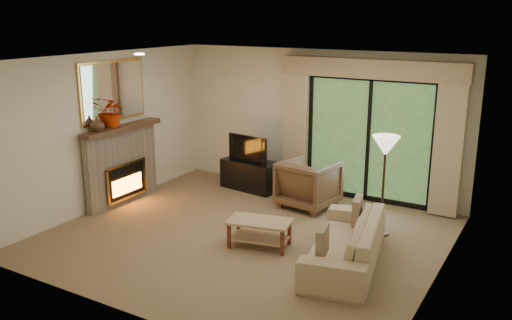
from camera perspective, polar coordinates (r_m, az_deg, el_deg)
The scene contains 22 objects.
floor at distance 8.16m, azimuth -1.07°, elevation -7.96°, with size 5.50×5.50×0.00m, color #886E51.
ceiling at distance 7.53m, azimuth -1.17°, elevation 10.56°, with size 5.50×5.50×0.00m, color white.
wall_back at distance 9.91m, azimuth 6.46°, elevation 4.01°, with size 5.00×5.00×0.00m, color silver.
wall_front at distance 5.85m, azimuth -14.04°, elevation -4.34°, with size 5.00×5.00×0.00m, color silver.
wall_left at distance 9.44m, azimuth -15.54°, elevation 2.98°, with size 5.00×5.00×0.00m, color silver.
wall_right at distance 6.78m, azimuth 19.15°, elevation -2.03°, with size 5.00×5.00×0.00m, color silver.
fireplace at distance 9.63m, azimuth -13.94°, elevation -0.44°, with size 0.24×1.70×1.37m, color gray, non-canonical shape.
mirror at distance 9.44m, azimuth -14.80°, elevation 7.05°, with size 0.07×1.45×1.02m, color gold, non-canonical shape.
sliding_door at distance 9.55m, azimuth 11.78°, elevation 2.13°, with size 2.26×0.10×2.16m, color black, non-canonical shape.
curtain_left at distance 9.93m, azimuth 4.22°, elevation 3.50°, with size 0.45×0.18×2.35m, color tan.
curtain_right at distance 9.10m, azimuth 19.65°, elevation 1.56°, with size 0.45×0.18×2.35m, color tan.
cornice at distance 9.27m, azimuth 12.01°, elevation 9.38°, with size 3.20×0.24×0.32m, color tan.
media_console at distance 10.16m, azimuth -0.58°, elevation -1.57°, with size 1.10×0.49×0.55m, color black.
tv at distance 10.03m, azimuth -0.59°, elevation 1.28°, with size 0.86×0.11×0.50m, color black.
armchair at distance 9.24m, azimuth 5.57°, elevation -2.50°, with size 0.87×0.90×0.82m, color brown.
sofa at distance 7.30m, azimuth 9.39°, elevation -8.44°, with size 2.11×0.83×0.62m, color tan.
pillow_near at distance 6.72m, azimuth 7.00°, elevation -8.51°, with size 0.10×0.37×0.37m, color #4E2E21.
pillow_far at distance 7.77m, azimuth 10.61°, elevation -5.28°, with size 0.10×0.38×0.38m, color #4E2E21.
coffee_table at distance 7.73m, azimuth 0.37°, elevation -7.72°, with size 0.88×0.48×0.40m, color tan, non-canonical shape.
floor_lamp at distance 8.19m, azimuth 13.25°, elevation -2.67°, with size 0.40×0.40×1.51m, color #FFEAC9, non-canonical shape.
vase at distance 9.09m, azimuth -16.39°, elevation 3.68°, with size 0.23×0.23×0.24m, color #4C3020.
branches at distance 9.32m, azimuth -14.82°, elevation 4.87°, with size 0.45×0.39×0.49m, color red.
Camera 1 is at (3.92, -6.40, 3.21)m, focal length 38.00 mm.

